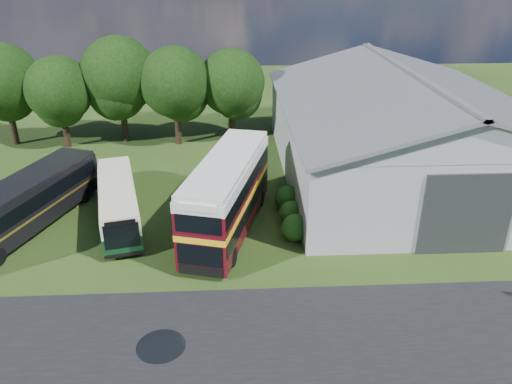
{
  "coord_description": "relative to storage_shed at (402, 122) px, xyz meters",
  "views": [
    {
      "loc": [
        1.81,
        -20.28,
        15.64
      ],
      "look_at": [
        3.31,
        8.0,
        2.29
      ],
      "focal_mm": 35.0,
      "sensor_mm": 36.0,
      "label": 1
    }
  ],
  "objects": [
    {
      "name": "bus_dark_single",
      "position": [
        -26.06,
        -7.67,
        -2.43
      ],
      "size": [
        6.52,
        12.08,
        3.26
      ],
      "rotation": [
        0.0,
        0.0,
        -0.34
      ],
      "color": "black",
      "rests_on": "ground"
    },
    {
      "name": "bus_green_single",
      "position": [
        -20.51,
        -7.2,
        -2.74
      ],
      "size": [
        4.48,
        10.0,
        2.69
      ],
      "rotation": [
        0.0,
        0.0,
        0.24
      ],
      "color": "black",
      "rests_on": "ground"
    },
    {
      "name": "tree_right_b",
      "position": [
        -13.0,
        8.62,
        1.27
      ],
      "size": [
        5.98,
        5.98,
        8.45
      ],
      "color": "black",
      "rests_on": "ground"
    },
    {
      "name": "ground",
      "position": [
        -15.0,
        -15.98,
        -4.17
      ],
      "size": [
        120.0,
        120.0,
        0.0
      ],
      "primitive_type": "plane",
      "color": "#233C13",
      "rests_on": "ground"
    },
    {
      "name": "tree_left_b",
      "position": [
        -28.0,
        7.52,
        1.09
      ],
      "size": [
        5.78,
        5.78,
        8.16
      ],
      "color": "black",
      "rests_on": "ground"
    },
    {
      "name": "tree_right_a",
      "position": [
        -18.0,
        7.82,
        1.52
      ],
      "size": [
        6.26,
        6.26,
        8.83
      ],
      "color": "black",
      "rests_on": "ground"
    },
    {
      "name": "tree_mid",
      "position": [
        -23.0,
        8.82,
        2.02
      ],
      "size": [
        6.8,
        6.8,
        9.6
      ],
      "color": "black",
      "rests_on": "ground"
    },
    {
      "name": "shrub_mid",
      "position": [
        -9.4,
        -7.98,
        -4.17
      ],
      "size": [
        1.6,
        1.6,
        1.6
      ],
      "primitive_type": "sphere",
      "color": "#194714",
      "rests_on": "ground"
    },
    {
      "name": "tree_left_a",
      "position": [
        -33.0,
        8.52,
        1.71
      ],
      "size": [
        6.46,
        6.46,
        9.12
      ],
      "color": "black",
      "rests_on": "ground"
    },
    {
      "name": "storage_shed",
      "position": [
        0.0,
        0.0,
        0.0
      ],
      "size": [
        18.8,
        24.8,
        8.15
      ],
      "color": "gray",
      "rests_on": "ground"
    },
    {
      "name": "shrub_back",
      "position": [
        -9.4,
        -5.98,
        -4.17
      ],
      "size": [
        1.8,
        1.8,
        1.8
      ],
      "primitive_type": "sphere",
      "color": "#194714",
      "rests_on": "ground"
    },
    {
      "name": "bus_maroon_double",
      "position": [
        -13.46,
        -8.68,
        -1.75
      ],
      "size": [
        5.74,
        11.62,
        4.84
      ],
      "rotation": [
        0.0,
        0.0,
        -0.27
      ],
      "color": "black",
      "rests_on": "ground"
    },
    {
      "name": "puddle",
      "position": [
        -16.5,
        -18.98,
        -4.17
      ],
      "size": [
        2.2,
        2.2,
        0.01
      ],
      "primitive_type": "cylinder",
      "color": "black",
      "rests_on": "ground"
    },
    {
      "name": "shrub_front",
      "position": [
        -9.4,
        -9.98,
        -4.17
      ],
      "size": [
        1.7,
        1.7,
        1.7
      ],
      "primitive_type": "sphere",
      "color": "#194714",
      "rests_on": "ground"
    },
    {
      "name": "asphalt_road",
      "position": [
        -12.0,
        -18.98,
        -4.17
      ],
      "size": [
        60.0,
        8.0,
        0.02
      ],
      "primitive_type": "cube",
      "color": "black",
      "rests_on": "ground"
    }
  ]
}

